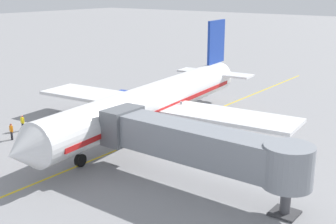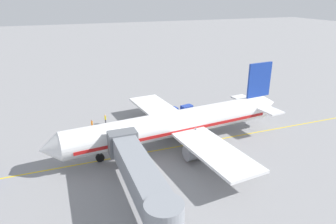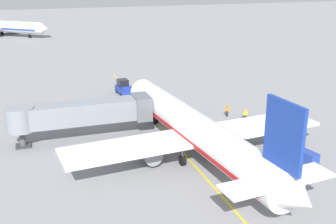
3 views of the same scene
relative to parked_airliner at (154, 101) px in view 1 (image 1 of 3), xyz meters
The scene contains 9 objects.
ground_plane 3.62m from the parked_airliner, 122.43° to the left, with size 400.00×400.00×0.00m, color gray.
gate_lead_in_line 3.62m from the parked_airliner, 122.43° to the left, with size 0.24×80.00×0.01m, color gold.
parked_airliner is the anchor object (origin of this frame).
jet_bridge 14.38m from the parked_airliner, 142.14° to the left, with size 17.33×3.50×4.98m.
baggage_tug_lead 7.39m from the parked_airliner, 36.30° to the right, with size 1.65×2.66×1.62m.
baggage_cart_front 11.02m from the parked_airliner, 17.59° to the right, with size 1.74×2.98×1.58m.
baggage_cart_second_in_train 12.53m from the parked_airliner, 30.85° to the right, with size 1.74×2.98×1.58m.
ground_crew_wing_walker 14.11m from the parked_airliner, 37.46° to the left, with size 0.73×0.28×1.69m.
ground_crew_loader 14.62m from the parked_airliner, 49.04° to the left, with size 0.73×0.32×1.69m.
Camera 1 is at (-27.53, 33.70, 14.83)m, focal length 47.75 mm.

